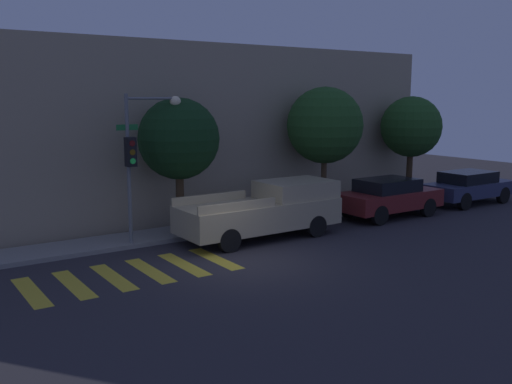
# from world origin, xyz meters

# --- Properties ---
(ground_plane) EXTENTS (60.00, 60.00, 0.00)m
(ground_plane) POSITION_xyz_m (0.00, 0.00, 0.00)
(ground_plane) COLOR #2D2B30
(sidewalk) EXTENTS (26.00, 1.76, 0.14)m
(sidewalk) POSITION_xyz_m (0.00, 4.08, 0.07)
(sidewalk) COLOR gray
(sidewalk) RESTS_ON ground
(building_row) EXTENTS (26.00, 6.00, 6.71)m
(building_row) POSITION_xyz_m (0.00, 8.36, 3.35)
(building_row) COLOR gray
(building_row) RESTS_ON ground
(crosswalk) EXTENTS (5.64, 2.60, 0.00)m
(crosswalk) POSITION_xyz_m (-3.06, 0.80, 0.00)
(crosswalk) COLOR gold
(crosswalk) RESTS_ON ground
(traffic_light_pole) EXTENTS (2.18, 0.56, 4.82)m
(traffic_light_pole) POSITION_xyz_m (-1.59, 3.37, 3.27)
(traffic_light_pole) COLOR slate
(traffic_light_pole) RESTS_ON ground
(pickup_truck) EXTENTS (5.61, 2.03, 1.85)m
(pickup_truck) POSITION_xyz_m (2.31, 2.10, 0.96)
(pickup_truck) COLOR tan
(pickup_truck) RESTS_ON ground
(sedan_near_corner) EXTENTS (4.41, 1.89, 1.54)m
(sedan_near_corner) POSITION_xyz_m (8.20, 2.10, 0.83)
(sedan_near_corner) COLOR maroon
(sedan_near_corner) RESTS_ON ground
(sedan_middle) EXTENTS (4.48, 1.82, 1.46)m
(sedan_middle) POSITION_xyz_m (13.32, 2.10, 0.79)
(sedan_middle) COLOR #2D3351
(sedan_middle) RESTS_ON ground
(tree_near_corner) EXTENTS (2.75, 2.75, 4.71)m
(tree_near_corner) POSITION_xyz_m (-0.00, 3.96, 3.31)
(tree_near_corner) COLOR #42301E
(tree_near_corner) RESTS_ON ground
(tree_midblock) EXTENTS (3.04, 3.04, 5.13)m
(tree_midblock) POSITION_xyz_m (6.43, 3.96, 3.60)
(tree_midblock) COLOR #4C3823
(tree_midblock) RESTS_ON ground
(tree_far_end) EXTENTS (2.71, 2.71, 4.76)m
(tree_far_end) POSITION_xyz_m (11.52, 3.96, 3.39)
(tree_far_end) COLOR #42301E
(tree_far_end) RESTS_ON ground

